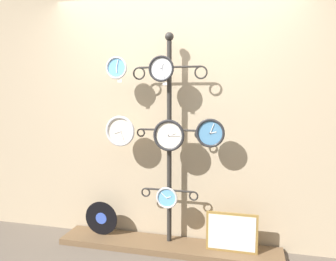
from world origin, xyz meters
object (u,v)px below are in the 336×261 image
vinyl_record (101,218)px  picture_frame (232,233)px  clock_middle_center (169,135)px  clock_top_center (161,69)px  display_stand (169,159)px  clock_bottom_center (167,198)px  clock_middle_right (210,133)px  clock_top_left (117,68)px  clock_middle_left (120,131)px

vinyl_record → picture_frame: picture_frame is taller
clock_middle_center → picture_frame: clock_middle_center is taller
clock_top_center → vinyl_record: 1.67m
display_stand → picture_frame: size_ratio=4.43×
display_stand → clock_bottom_center: bearing=-87.4°
vinyl_record → clock_middle_center: bearing=-4.8°
clock_top_center → clock_middle_right: size_ratio=0.91×
clock_top_center → clock_middle_center: (0.07, 0.01, -0.62)m
clock_top_center → clock_bottom_center: clock_top_center is taller
clock_bottom_center → picture_frame: (0.62, 0.02, -0.29)m
clock_middle_right → picture_frame: 0.95m
clock_top_center → vinyl_record: bearing=174.1°
clock_top_left → vinyl_record: (-0.23, 0.05, -1.54)m
clock_top_left → picture_frame: 1.90m
display_stand → clock_middle_center: bearing=-78.2°
clock_middle_right → clock_bottom_center: bearing=-175.3°
clock_bottom_center → picture_frame: 0.68m
clock_middle_right → clock_bottom_center: (-0.40, -0.03, -0.63)m
clock_middle_left → clock_top_left: bearing=-158.6°
clock_middle_center → clock_bottom_center: (-0.02, -0.01, -0.60)m
clock_top_center → vinyl_record: size_ratio=0.68×
clock_middle_left → clock_middle_center: clock_middle_left is taller
clock_middle_right → clock_bottom_center: size_ratio=1.28×
display_stand → clock_bottom_center: display_stand is taller
clock_middle_right → clock_bottom_center: 0.75m
clock_top_left → clock_middle_right: (0.91, 0.01, -0.61)m
display_stand → picture_frame: (0.62, -0.09, -0.65)m
clock_middle_center → clock_bottom_center: size_ratio=1.45×
clock_top_center → picture_frame: clock_top_center is taller
clock_top_left → clock_middle_right: clock_top_left is taller
display_stand → clock_top_center: 0.88m
display_stand → clock_bottom_center: (0.01, -0.11, -0.35)m
clock_top_center → picture_frame: (0.67, 0.02, -1.51)m
clock_middle_center → clock_middle_right: size_ratio=1.13×
display_stand → vinyl_record: bearing=-177.0°
clock_middle_right → clock_middle_center: bearing=-176.8°
picture_frame → clock_middle_right: bearing=177.5°
clock_top_center → clock_middle_center: size_ratio=0.80×
display_stand → clock_middle_center: (0.02, -0.10, 0.25)m
clock_middle_left → vinyl_record: clock_middle_left is taller
clock_top_left → clock_middle_center: size_ratio=0.71×
clock_middle_right → picture_frame: (0.21, -0.01, -0.93)m
display_stand → clock_top_center: (-0.05, -0.11, 0.87)m
clock_middle_left → clock_middle_right: (0.88, 0.00, 0.01)m
clock_middle_center → vinyl_record: clock_middle_center is taller
clock_top_left → clock_bottom_center: clock_top_left is taller
clock_top_center → vinyl_record: (-0.68, 0.07, -1.52)m
clock_top_center → clock_middle_center: 0.62m
clock_top_left → clock_middle_left: size_ratio=0.71×
clock_top_center → clock_middle_right: (0.46, 0.03, -0.59)m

